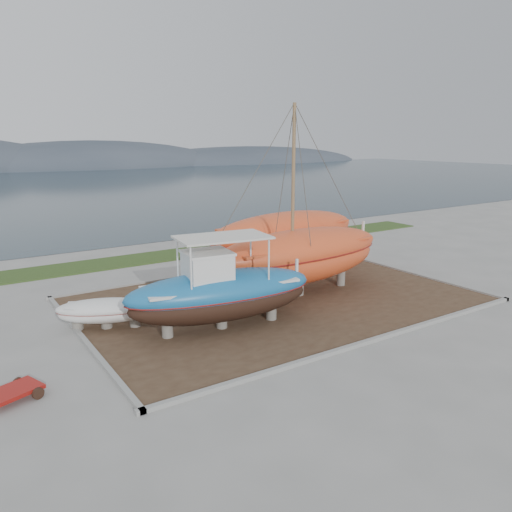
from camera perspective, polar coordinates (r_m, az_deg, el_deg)
ground at (r=21.13m, az=8.84°, el=-7.88°), size 140.00×140.00×0.00m
dirt_patch at (r=24.04m, az=2.43°, el=-5.00°), size 18.00×12.00×0.06m
curb_frame at (r=24.03m, az=2.43°, el=-4.90°), size 18.60×12.60×0.15m
grass_strip at (r=33.69m, az=-9.08°, el=0.22°), size 44.00×3.00×0.08m
sea at (r=85.86m, az=-24.49°, el=7.08°), size 260.00×100.00×0.04m
blue_caique at (r=19.97m, az=-4.00°, el=-3.10°), size 8.11×3.51×3.78m
white_dinghy at (r=21.22m, az=-16.77°, el=-6.36°), size 4.17×2.96×1.18m
orange_sailboat at (r=23.75m, az=5.17°, el=6.04°), size 10.10×3.41×9.07m
orange_bare_hull at (r=28.52m, az=3.38°, el=1.49°), size 10.51×4.01×3.37m
red_trailer at (r=16.96m, az=-26.10°, el=-14.08°), size 2.65×1.96×0.34m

